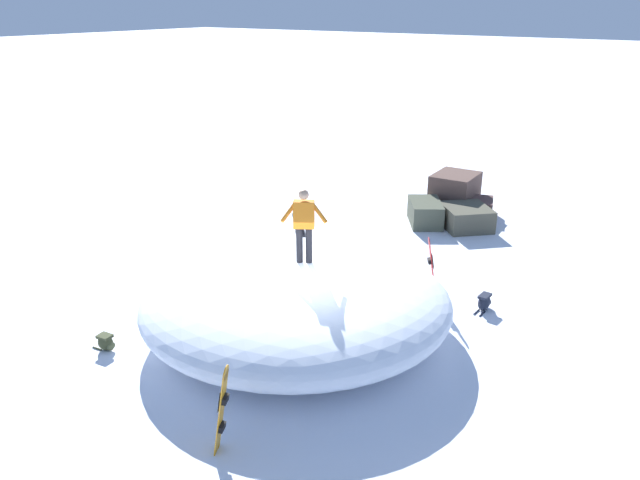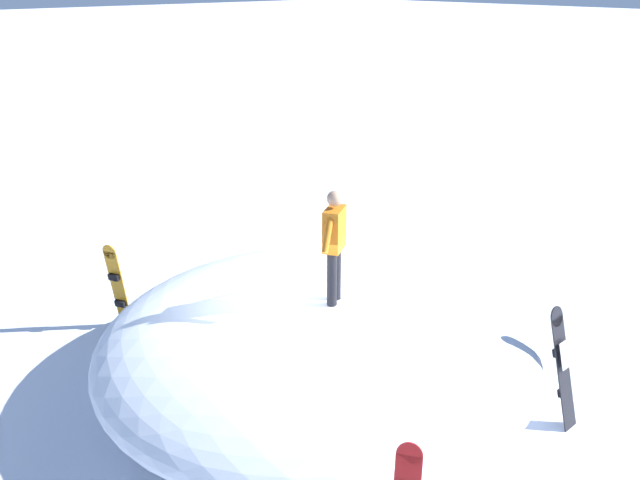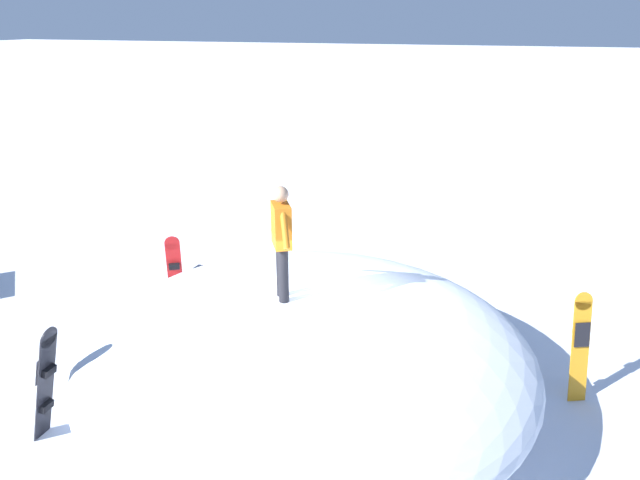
{
  "view_description": "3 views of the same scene",
  "coord_description": "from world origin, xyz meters",
  "px_view_note": "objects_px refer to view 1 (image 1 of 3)",
  "views": [
    {
      "loc": [
        9.01,
        6.5,
        6.76
      ],
      "look_at": [
        -0.76,
        -0.18,
        2.13
      ],
      "focal_mm": 34.39,
      "sensor_mm": 36.0,
      "label": 1
    },
    {
      "loc": [
        -6.95,
        5.41,
        5.84
      ],
      "look_at": [
        -0.13,
        -0.79,
        2.26
      ],
      "focal_mm": 38.69,
      "sensor_mm": 36.0,
      "label": 2
    },
    {
      "loc": [
        2.16,
        -7.39,
        5.22
      ],
      "look_at": [
        -0.23,
        -0.32,
        2.41
      ],
      "focal_mm": 33.2,
      "sensor_mm": 36.0,
      "label": 3
    }
  ],
  "objects_px": {
    "snowboarder_standing": "(304,222)",
    "backpack_near": "(484,302)",
    "backpack_far": "(106,342)",
    "snowboard_tertiary_upright": "(301,239)",
    "snowboard_secondary_upright": "(222,408)",
    "snowboard_primary_upright": "(432,268)"
  },
  "relations": [
    {
      "from": "snowboard_secondary_upright",
      "to": "backpack_near",
      "type": "xyz_separation_m",
      "value": [
        -7.05,
        1.69,
        -0.64
      ]
    },
    {
      "from": "snowboard_primary_upright",
      "to": "snowboard_tertiary_upright",
      "type": "distance_m",
      "value": 3.62
    },
    {
      "from": "snowboard_primary_upright",
      "to": "snowboard_secondary_upright",
      "type": "relative_size",
      "value": 0.98
    },
    {
      "from": "snowboard_secondary_upright",
      "to": "snowboard_tertiary_upright",
      "type": "distance_m",
      "value": 7.27
    },
    {
      "from": "backpack_near",
      "to": "snowboard_primary_upright",
      "type": "bearing_deg",
      "value": -81.84
    },
    {
      "from": "snowboarder_standing",
      "to": "backpack_far",
      "type": "distance_m",
      "value": 4.8
    },
    {
      "from": "snowboard_tertiary_upright",
      "to": "backpack_near",
      "type": "xyz_separation_m",
      "value": [
        -0.53,
        4.9,
        -0.67
      ]
    },
    {
      "from": "snowboard_tertiary_upright",
      "to": "backpack_far",
      "type": "height_order",
      "value": "snowboard_tertiary_upright"
    },
    {
      "from": "snowboarder_standing",
      "to": "snowboard_primary_upright",
      "type": "xyz_separation_m",
      "value": [
        -2.84,
        1.7,
        -1.66
      ]
    },
    {
      "from": "snowboard_secondary_upright",
      "to": "snowboard_tertiary_upright",
      "type": "xyz_separation_m",
      "value": [
        -6.52,
        -3.22,
        0.04
      ]
    },
    {
      "from": "snowboard_secondary_upright",
      "to": "snowboard_tertiary_upright",
      "type": "height_order",
      "value": "snowboard_tertiary_upright"
    },
    {
      "from": "snowboarder_standing",
      "to": "snowboard_tertiary_upright",
      "type": "distance_m",
      "value": 3.53
    },
    {
      "from": "snowboard_primary_upright",
      "to": "backpack_far",
      "type": "relative_size",
      "value": 3.07
    },
    {
      "from": "snowboarder_standing",
      "to": "snowboard_secondary_upright",
      "type": "height_order",
      "value": "snowboarder_standing"
    },
    {
      "from": "snowboard_secondary_upright",
      "to": "backpack_far",
      "type": "xyz_separation_m",
      "value": [
        -0.91,
        -4.14,
        -0.66
      ]
    },
    {
      "from": "snowboard_secondary_upright",
      "to": "backpack_far",
      "type": "relative_size",
      "value": 3.13
    },
    {
      "from": "snowboard_secondary_upright",
      "to": "snowboard_tertiary_upright",
      "type": "relative_size",
      "value": 0.96
    },
    {
      "from": "backpack_near",
      "to": "backpack_far",
      "type": "distance_m",
      "value": 8.47
    },
    {
      "from": "snowboard_primary_upright",
      "to": "snowboard_secondary_upright",
      "type": "height_order",
      "value": "snowboard_secondary_upright"
    },
    {
      "from": "snowboard_tertiary_upright",
      "to": "snowboard_secondary_upright",
      "type": "bearing_deg",
      "value": 26.25
    },
    {
      "from": "backpack_far",
      "to": "snowboard_tertiary_upright",
      "type": "bearing_deg",
      "value": 170.61
    },
    {
      "from": "snowboarder_standing",
      "to": "backpack_near",
      "type": "bearing_deg",
      "value": 135.26
    }
  ]
}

